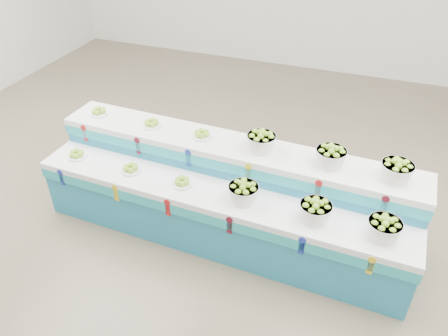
{
  "coord_description": "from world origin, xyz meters",
  "views": [
    {
      "loc": [
        1.48,
        -3.6,
        3.53
      ],
      "look_at": [
        0.17,
        -0.09,
        0.87
      ],
      "focal_mm": 35.18,
      "sensor_mm": 36.0,
      "label": 1
    }
  ],
  "objects": [
    {
      "name": "plate_lower_left",
      "position": [
        -1.56,
        -0.28,
        0.76
      ],
      "size": [
        0.22,
        0.22,
        0.09
      ],
      "primitive_type": "cylinder",
      "rotation": [
        0.0,
        0.0,
        -0.04
      ],
      "color": "white",
      "rests_on": "display_stand"
    },
    {
      "name": "basket_lower_left",
      "position": [
        0.48,
        -0.36,
        0.83
      ],
      "size": [
        0.32,
        0.32,
        0.22
      ],
      "primitive_type": null,
      "rotation": [
        0.0,
        0.0,
        -0.04
      ],
      "color": "silver",
      "rests_on": "display_stand"
    },
    {
      "name": "plate_upper_right",
      "position": [
        -0.19,
        0.17,
        1.06
      ],
      "size": [
        0.22,
        0.22,
        0.09
      ],
      "primitive_type": "cylinder",
      "rotation": [
        0.0,
        0.0,
        -0.04
      ],
      "color": "white",
      "rests_on": "display_stand"
    },
    {
      "name": "basket_upper_right",
      "position": [
        1.84,
        0.1,
        1.13
      ],
      "size": [
        0.32,
        0.32,
        0.22
      ],
      "primitive_type": null,
      "rotation": [
        0.0,
        0.0,
        -0.04
      ],
      "color": "silver",
      "rests_on": "display_stand"
    },
    {
      "name": "basket_lower_right",
      "position": [
        1.82,
        -0.41,
        0.83
      ],
      "size": [
        0.32,
        0.32,
        0.22
      ],
      "primitive_type": null,
      "rotation": [
        0.0,
        0.0,
        -0.04
      ],
      "color": "silver",
      "rests_on": "display_stand"
    },
    {
      "name": "ground",
      "position": [
        0.0,
        0.0,
        0.0
      ],
      "size": [
        10.0,
        10.0,
        0.0
      ],
      "primitive_type": "plane",
      "color": "#695D49",
      "rests_on": "ground"
    },
    {
      "name": "basket_upper_left",
      "position": [
        0.5,
        0.15,
        1.13
      ],
      "size": [
        0.32,
        0.32,
        0.22
      ],
      "primitive_type": null,
      "rotation": [
        0.0,
        0.0,
        -0.04
      ],
      "color": "silver",
      "rests_on": "display_stand"
    },
    {
      "name": "plate_upper_mid",
      "position": [
        -0.82,
        0.2,
        1.06
      ],
      "size": [
        0.22,
        0.22,
        0.09
      ],
      "primitive_type": "cylinder",
      "rotation": [
        0.0,
        0.0,
        -0.04
      ],
      "color": "white",
      "rests_on": "display_stand"
    },
    {
      "name": "basket_lower_mid",
      "position": [
        1.2,
        -0.39,
        0.83
      ],
      "size": [
        0.32,
        0.32,
        0.22
      ],
      "primitive_type": null,
      "rotation": [
        0.0,
        0.0,
        -0.04
      ],
      "color": "silver",
      "rests_on": "display_stand"
    },
    {
      "name": "plate_lower_right",
      "position": [
        -0.21,
        -0.33,
        0.76
      ],
      "size": [
        0.22,
        0.22,
        0.09
      ],
      "primitive_type": "cylinder",
      "rotation": [
        0.0,
        0.0,
        -0.04
      ],
      "color": "white",
      "rests_on": "display_stand"
    },
    {
      "name": "basket_upper_mid",
      "position": [
        1.21,
        0.12,
        1.13
      ],
      "size": [
        0.32,
        0.32,
        0.22
      ],
      "primitive_type": null,
      "rotation": [
        0.0,
        0.0,
        -0.04
      ],
      "color": "silver",
      "rests_on": "display_stand"
    },
    {
      "name": "plate_upper_left",
      "position": [
        -1.54,
        0.22,
        1.06
      ],
      "size": [
        0.22,
        0.22,
        0.09
      ],
      "primitive_type": "cylinder",
      "rotation": [
        0.0,
        0.0,
        -0.04
      ],
      "color": "white",
      "rests_on": "display_stand"
    },
    {
      "name": "display_stand",
      "position": [
        0.17,
        -0.09,
        0.51
      ],
      "size": [
        4.12,
        1.21,
        1.02
      ],
      "primitive_type": null,
      "rotation": [
        0.0,
        0.0,
        -0.04
      ],
      "color": "teal",
      "rests_on": "ground"
    },
    {
      "name": "plate_lower_mid",
      "position": [
        -0.84,
        -0.31,
        0.76
      ],
      "size": [
        0.22,
        0.22,
        0.09
      ],
      "primitive_type": "cylinder",
      "rotation": [
        0.0,
        0.0,
        -0.04
      ],
      "color": "white",
      "rests_on": "display_stand"
    }
  ]
}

